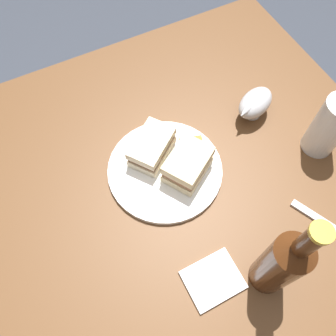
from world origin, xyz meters
name	(u,v)px	position (x,y,z in m)	size (l,w,h in m)	color
ground_plane	(170,254)	(0.00, 0.00, 0.00)	(6.00, 6.00, 0.00)	#333842
dining_table	(170,226)	(0.00, 0.00, 0.36)	(1.06, 0.93, 0.72)	brown
plate	(165,170)	(0.01, -0.02, 0.73)	(0.27, 0.27, 0.01)	white
sandwich_half_left	(188,165)	(-0.04, 0.01, 0.77)	(0.13, 0.12, 0.06)	beige
sandwich_half_right	(152,147)	(0.01, -0.07, 0.76)	(0.13, 0.13, 0.06)	beige
potato_wedge_front	(164,146)	(-0.02, -0.07, 0.75)	(0.05, 0.02, 0.02)	#AD702D
potato_wedge_middle	(167,134)	(-0.04, -0.10, 0.74)	(0.05, 0.02, 0.02)	gold
potato_wedge_back	(191,142)	(-0.08, -0.05, 0.74)	(0.06, 0.02, 0.01)	#AD702D
pint_glass	(327,129)	(-0.36, 0.08, 0.79)	(0.08, 0.08, 0.16)	white
gravy_boat	(255,103)	(-0.27, -0.07, 0.77)	(0.13, 0.10, 0.07)	#B7B7BC
cider_bottle	(282,263)	(-0.07, 0.29, 0.84)	(0.07, 0.07, 0.29)	#47230F
napkin	(213,280)	(0.03, 0.25, 0.73)	(0.11, 0.09, 0.01)	white
fork	(329,226)	(-0.25, 0.26, 0.73)	(0.18, 0.02, 0.01)	silver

